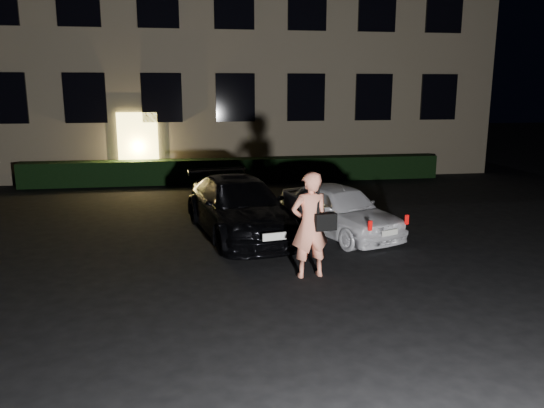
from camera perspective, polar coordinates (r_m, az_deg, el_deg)
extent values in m
plane|color=black|center=(9.26, 2.53, -8.72)|extent=(80.00, 80.00, 0.00)
cube|color=#746853|center=(23.68, -5.01, 18.76)|extent=(20.00, 8.00, 12.00)
cube|color=#FFE267|center=(19.59, -14.18, 5.87)|extent=(1.40, 0.10, 2.50)
cube|color=black|center=(20.33, -26.79, 10.11)|extent=(1.40, 0.10, 1.70)
cube|color=black|center=(19.71, -19.46, 10.69)|extent=(1.40, 0.10, 1.70)
cube|color=black|center=(19.43, -11.76, 11.11)|extent=(1.40, 0.10, 1.70)
cube|color=black|center=(19.49, -3.96, 11.34)|extent=(1.40, 0.10, 1.70)
cube|color=black|center=(19.89, 3.67, 11.36)|extent=(1.40, 0.10, 1.70)
cube|color=black|center=(20.62, 10.88, 11.20)|extent=(1.40, 0.10, 1.70)
cube|color=black|center=(21.64, 17.49, 10.91)|extent=(1.40, 0.10, 1.70)
cube|color=black|center=(19.92, -20.16, 19.91)|extent=(1.40, 0.10, 1.70)
cube|color=black|center=(19.64, -12.20, 20.48)|extent=(1.40, 0.10, 1.70)
cube|color=black|center=(19.70, -4.10, 20.69)|extent=(1.40, 0.10, 1.70)
cube|color=black|center=(20.10, 3.81, 20.52)|extent=(1.40, 0.10, 1.70)
cube|color=black|center=(20.82, 11.26, 20.04)|extent=(1.40, 0.10, 1.70)
cube|color=black|center=(21.82, 18.06, 19.32)|extent=(1.40, 0.10, 1.70)
cube|color=black|center=(19.27, -3.72, 3.64)|extent=(15.00, 0.70, 0.85)
imported|color=black|center=(12.23, -3.50, -0.33)|extent=(2.64, 4.76, 1.31)
cube|color=white|center=(11.74, 2.25, -0.06)|extent=(0.26, 0.93, 0.44)
cube|color=silver|center=(10.10, 0.25, -3.51)|extent=(0.48, 0.13, 0.15)
imported|color=white|center=(12.31, 7.18, -0.59)|extent=(2.59, 3.77, 1.19)
cube|color=red|center=(10.73, 10.51, -2.32)|extent=(0.08, 0.07, 0.20)
cube|color=red|center=(11.39, 14.30, -1.64)|extent=(0.08, 0.07, 0.20)
cube|color=silver|center=(11.07, 12.57, -3.02)|extent=(0.38, 0.18, 0.12)
imported|color=#F48E6E|center=(9.42, 4.08, -2.25)|extent=(0.76, 0.56, 1.92)
cube|color=black|center=(9.38, 5.73, -1.91)|extent=(0.41, 0.23, 0.30)
cube|color=black|center=(9.27, 4.95, 0.69)|extent=(0.05, 0.07, 0.60)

